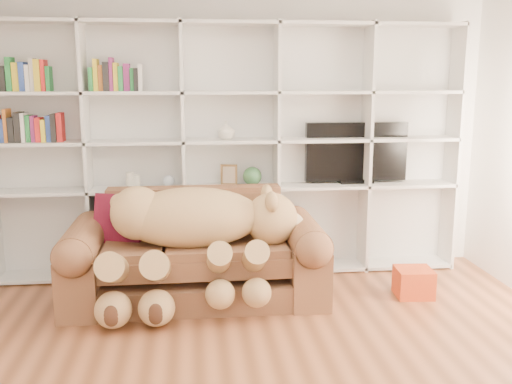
{
  "coord_description": "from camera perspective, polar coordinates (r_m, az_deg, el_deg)",
  "views": [
    {
      "loc": [
        -0.37,
        -3.05,
        1.89
      ],
      "look_at": [
        0.17,
        1.63,
        0.94
      ],
      "focal_mm": 40.0,
      "sensor_mm": 36.0,
      "label": 1
    }
  ],
  "objects": [
    {
      "name": "picture_frame",
      "position": [
        5.45,
        -2.73,
        1.74
      ],
      "size": [
        0.16,
        0.06,
        0.2
      ],
      "primitive_type": "cube",
      "rotation": [
        0.0,
        0.0,
        -0.2
      ],
      "color": "brown",
      "rests_on": "bookshelf"
    },
    {
      "name": "bookshelf",
      "position": [
        5.45,
        -5.14,
        5.23
      ],
      "size": [
        4.43,
        0.35,
        2.4
      ],
      "color": "silver",
      "rests_on": "floor"
    },
    {
      "name": "tv",
      "position": [
        5.69,
        9.98,
        3.86
      ],
      "size": [
        1.01,
        0.18,
        0.59
      ],
      "color": "black",
      "rests_on": "bookshelf"
    },
    {
      "name": "snow_globe",
      "position": [
        5.45,
        -8.74,
        1.1
      ],
      "size": [
        0.11,
        0.11,
        0.11
      ],
      "primitive_type": "sphere",
      "color": "silver",
      "rests_on": "bookshelf"
    },
    {
      "name": "figurine_tall",
      "position": [
        5.47,
        -12.45,
        1.17
      ],
      "size": [
        0.1,
        0.1,
        0.15
      ],
      "primitive_type": "cylinder",
      "rotation": [
        0.0,
        0.0,
        0.4
      ],
      "color": "beige",
      "rests_on": "bookshelf"
    },
    {
      "name": "sofa",
      "position": [
        4.98,
        -6.04,
        -6.71
      ],
      "size": [
        2.19,
        0.94,
        0.92
      ],
      "color": "brown",
      "rests_on": "floor"
    },
    {
      "name": "throw_pillow",
      "position": [
        5.07,
        -13.42,
        -2.66
      ],
      "size": [
        0.48,
        0.36,
        0.45
      ],
      "primitive_type": "cube",
      "rotation": [
        -0.24,
        0.0,
        -0.32
      ],
      "color": "maroon",
      "rests_on": "sofa"
    },
    {
      "name": "teddy_bear",
      "position": [
        4.71,
        -6.26,
        -3.92
      ],
      "size": [
        1.71,
        0.92,
        0.99
      ],
      "rotation": [
        0.0,
        0.0,
        0.16
      ],
      "color": "tan",
      "rests_on": "sofa"
    },
    {
      "name": "wall_back",
      "position": [
        5.59,
        -2.71,
        5.87
      ],
      "size": [
        5.0,
        0.02,
        2.7
      ],
      "primitive_type": "cube",
      "color": "white",
      "rests_on": "floor"
    },
    {
      "name": "shelf_vase",
      "position": [
        5.39,
        -3.01,
        6.2
      ],
      "size": [
        0.19,
        0.19,
        0.17
      ],
      "primitive_type": "imported",
      "rotation": [
        0.0,
        0.0,
        -0.2
      ],
      "color": "beige",
      "rests_on": "bookshelf"
    },
    {
      "name": "green_vase",
      "position": [
        5.47,
        -0.38,
        1.59
      ],
      "size": [
        0.18,
        0.18,
        0.18
      ],
      "primitive_type": "sphere",
      "color": "#316036",
      "rests_on": "bookshelf"
    },
    {
      "name": "gift_box",
      "position": [
        5.24,
        15.48,
        -8.7
      ],
      "size": [
        0.33,
        0.31,
        0.25
      ],
      "primitive_type": "cube",
      "rotation": [
        0.0,
        0.0,
        -0.08
      ],
      "color": "#CD441B",
      "rests_on": "floor"
    },
    {
      "name": "figurine_short",
      "position": [
        5.47,
        -11.91,
        1.05
      ],
      "size": [
        0.09,
        0.09,
        0.13
      ],
      "primitive_type": "cylinder",
      "rotation": [
        0.0,
        0.0,
        0.2
      ],
      "color": "beige",
      "rests_on": "bookshelf"
    }
  ]
}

